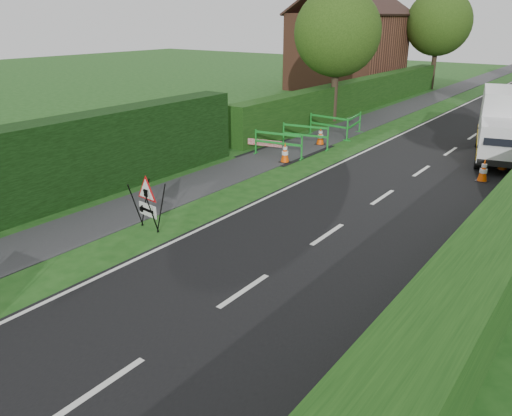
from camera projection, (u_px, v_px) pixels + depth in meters
The scene contains 18 objects.
ground at pixel (124, 275), 10.77m from camera, with size 120.00×120.00×0.00m, color #1A4814.
footpath at pixel (455, 89), 38.73m from camera, with size 2.00×90.00×0.02m, color #2D2D30.
hedge_west_near at pixel (3, 222), 13.54m from camera, with size 1.10×18.00×2.50m, color black.
hedge_west_far at pixel (358, 110), 30.07m from camera, with size 1.00×24.00×1.80m, color #14380F.
house_west at pixel (347, 50), 37.82m from camera, with size 7.50×7.40×7.88m.
tree_nw at pixel (338, 33), 25.24m from camera, with size 4.40×4.40×6.70m.
tree_fw at pixel (439, 23), 37.14m from camera, with size 4.80×4.80×7.24m.
triangle_sign at pixel (146, 199), 12.79m from camera, with size 0.93×0.93×1.24m.
works_van at pixel (511, 124), 19.20m from camera, with size 3.42×5.98×2.57m.
traffic_cone_0 at pixel (483, 170), 16.77m from camera, with size 0.38×0.38×0.79m.
traffic_cone_1 at pixel (504, 160), 18.05m from camera, with size 0.38×0.38×0.79m.
traffic_cone_3 at pixel (285, 153), 18.99m from camera, with size 0.38×0.38×0.79m.
traffic_cone_4 at pixel (320, 136), 21.65m from camera, with size 0.38×0.38×0.79m.
ped_barrier_0 at pixel (278, 141), 19.72m from camera, with size 2.09×0.70×1.00m.
ped_barrier_1 at pixel (305, 133), 21.06m from camera, with size 2.09×0.71×1.00m.
ped_barrier_2 at pixel (329, 123), 23.00m from camera, with size 2.08×0.50×1.00m.
ped_barrier_3 at pixel (354, 123), 23.10m from camera, with size 0.67×2.09×1.00m.
redwhite_plank at pixel (265, 154), 20.37m from camera, with size 1.50×0.04×0.25m, color red.
Camera 1 is at (7.95, -5.98, 5.21)m, focal length 35.00 mm.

